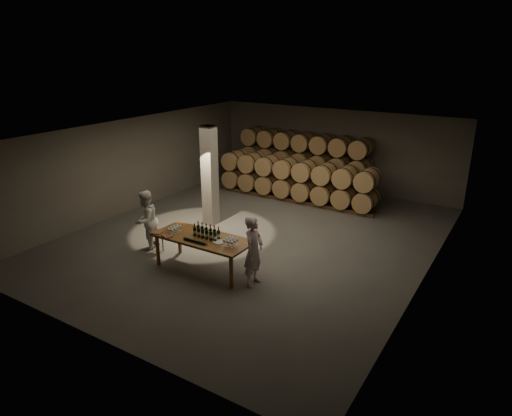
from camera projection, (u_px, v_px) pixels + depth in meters
The scene contains 15 objects.
room at pixel (210, 176), 14.43m from camera, with size 12.00×12.00×12.00m.
tasting_table at pixel (203, 241), 11.65m from camera, with size 2.60×1.10×0.90m.
barrel_stack_back at pixel (303, 160), 18.15m from camera, with size 5.48×0.95×2.31m.
barrel_stack_front at pixel (296, 179), 16.96m from camera, with size 6.26×0.95×1.57m.
bottle_cluster at pixel (207, 233), 11.55m from camera, with size 0.74×0.24×0.34m.
lying_bottles at pixel (195, 241), 11.28m from camera, with size 0.74×0.07×0.07m.
glass_cluster_left at pixel (174, 228), 11.85m from camera, with size 0.20×0.42×0.18m.
glass_cluster_right at pixel (231, 240), 11.08m from camera, with size 0.31×0.31×0.18m.
plate at pixel (219, 242), 11.30m from camera, with size 0.29×0.29×0.02m, color white.
notebook_near at pixel (167, 236), 11.64m from camera, with size 0.26×0.20×0.03m, color brown.
notebook_corner at pixel (158, 232), 11.90m from camera, with size 0.24×0.31×0.03m, color brown.
pen at pixel (170, 236), 11.64m from camera, with size 0.01×0.01×0.14m, color black.
stool at pixel (158, 236), 12.77m from camera, with size 0.34×0.34×0.57m.
person_man at pixel (254, 251), 10.86m from camera, with size 0.64×0.42×1.76m, color beige.
person_woman at pixel (146, 220), 12.85m from camera, with size 0.84×0.65×1.72m, color white.
Camera 1 is at (6.81, -10.86, 5.49)m, focal length 32.00 mm.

